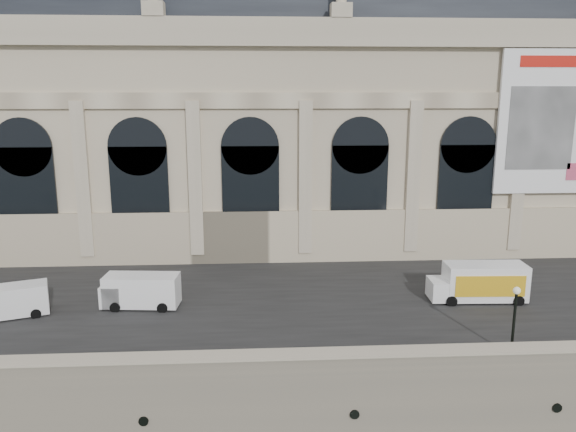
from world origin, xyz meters
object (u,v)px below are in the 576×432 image
object	(u,v)px
van_c	(137,291)
box_truck	(479,282)
van_b	(5,302)
lamp_right	(514,322)

from	to	relation	value
van_c	box_truck	xyz separation A→B (m)	(25.91, -0.14, 0.20)
van_b	van_c	distance (m)	9.07
van_c	box_truck	bearing A→B (deg)	-0.31
van_c	lamp_right	world-z (taller)	lamp_right
van_b	van_c	world-z (taller)	van_c
van_c	box_truck	distance (m)	25.91
box_truck	lamp_right	world-z (taller)	lamp_right
van_b	box_truck	xyz separation A→B (m)	(34.85, 1.39, 0.29)
van_c	lamp_right	distance (m)	26.06
van_b	box_truck	distance (m)	34.88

